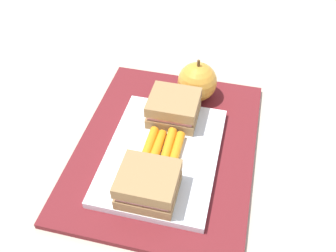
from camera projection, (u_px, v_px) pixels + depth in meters
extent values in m
plane|color=#B7AD99|center=(166.00, 149.00, 0.61)|extent=(2.40, 2.40, 0.00)
cube|color=maroon|center=(166.00, 147.00, 0.61)|extent=(0.36, 0.28, 0.01)
cube|color=white|center=(162.00, 154.00, 0.59)|extent=(0.23, 0.17, 0.01)
cube|color=#9E7A4C|center=(149.00, 190.00, 0.52)|extent=(0.07, 0.08, 0.02)
cube|color=pink|center=(148.00, 184.00, 0.51)|extent=(0.07, 0.07, 0.01)
cube|color=#9E7A4C|center=(148.00, 179.00, 0.50)|extent=(0.07, 0.08, 0.02)
cube|color=#9E7A4C|center=(174.00, 114.00, 0.63)|extent=(0.07, 0.08, 0.02)
cube|color=pink|center=(174.00, 108.00, 0.62)|extent=(0.07, 0.07, 0.01)
cube|color=#9E7A4C|center=(174.00, 102.00, 0.61)|extent=(0.07, 0.08, 0.02)
cylinder|color=orange|center=(176.00, 152.00, 0.57)|extent=(0.08, 0.01, 0.02)
cylinder|color=orange|center=(167.00, 149.00, 0.58)|extent=(0.08, 0.01, 0.02)
cylinder|color=orange|center=(157.00, 149.00, 0.58)|extent=(0.08, 0.01, 0.02)
cylinder|color=orange|center=(149.00, 147.00, 0.58)|extent=(0.08, 0.01, 0.01)
sphere|color=gold|center=(197.00, 82.00, 0.66)|extent=(0.07, 0.07, 0.07)
cylinder|color=brown|center=(199.00, 63.00, 0.64)|extent=(0.01, 0.00, 0.01)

